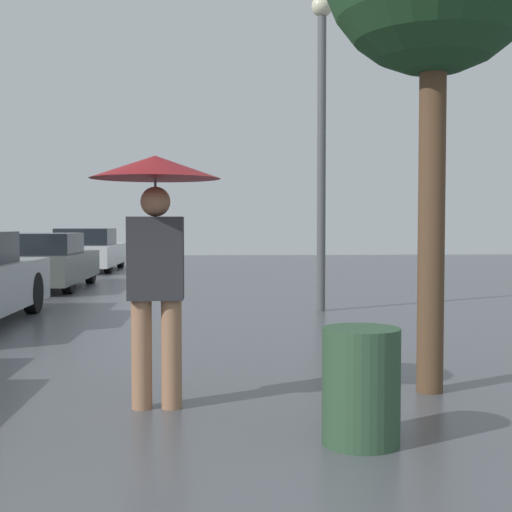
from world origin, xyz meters
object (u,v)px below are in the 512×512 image
(parked_car_farthest, at_px, (87,251))
(street_lamp, at_px, (322,117))
(parked_car_third, at_px, (42,262))
(trash_bin, at_px, (361,386))
(pedestrian, at_px, (156,216))

(parked_car_farthest, xyz_separation_m, street_lamp, (5.54, -10.31, 2.52))
(parked_car_third, relative_size, trash_bin, 5.50)
(parked_car_third, distance_m, street_lamp, 7.43)
(parked_car_farthest, relative_size, street_lamp, 0.85)
(parked_car_third, bearing_deg, street_lamp, -38.43)
(parked_car_third, relative_size, parked_car_farthest, 0.96)
(parked_car_farthest, distance_m, trash_bin, 17.87)
(parked_car_third, bearing_deg, trash_bin, -67.42)
(pedestrian, xyz_separation_m, street_lamp, (2.16, 5.96, 1.64))
(parked_car_third, height_order, parked_car_farthest, parked_car_farthest)
(parked_car_farthest, height_order, trash_bin, parked_car_farthest)
(pedestrian, relative_size, parked_car_farthest, 0.45)
(parked_car_third, height_order, street_lamp, street_lamp)
(pedestrian, bearing_deg, street_lamp, 70.09)
(parked_car_farthest, height_order, street_lamp, street_lamp)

